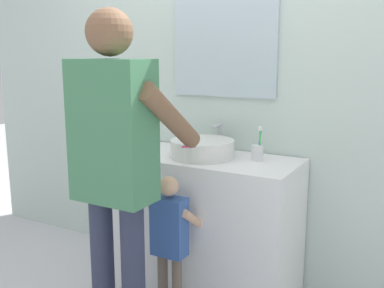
# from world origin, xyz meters

# --- Properties ---
(back_wall) EXTENTS (4.40, 0.10, 2.70)m
(back_wall) POSITION_xyz_m (0.00, 0.62, 1.35)
(back_wall) COLOR silver
(back_wall) RESTS_ON ground
(vanity_cabinet) EXTENTS (1.18, 0.54, 0.88)m
(vanity_cabinet) POSITION_xyz_m (0.00, 0.30, 0.44)
(vanity_cabinet) COLOR white
(vanity_cabinet) RESTS_ON ground
(sink_basin) EXTENTS (0.39, 0.39, 0.11)m
(sink_basin) POSITION_xyz_m (0.00, 0.28, 0.93)
(sink_basin) COLOR silver
(sink_basin) RESTS_ON vanity_cabinet
(faucet) EXTENTS (0.18, 0.14, 0.18)m
(faucet) POSITION_xyz_m (0.00, 0.52, 0.96)
(faucet) COLOR #B7BABF
(faucet) RESTS_ON vanity_cabinet
(toothbrush_cup) EXTENTS (0.07, 0.07, 0.21)m
(toothbrush_cup) POSITION_xyz_m (0.33, 0.36, 0.93)
(toothbrush_cup) COLOR silver
(toothbrush_cup) RESTS_ON vanity_cabinet
(child_toddler) EXTENTS (0.26, 0.26, 0.85)m
(child_toddler) POSITION_xyz_m (0.00, -0.10, 0.51)
(child_toddler) COLOR #6B5B4C
(child_toddler) RESTS_ON ground
(adult_parent) EXTENTS (0.53, 0.56, 1.72)m
(adult_parent) POSITION_xyz_m (-0.11, -0.42, 1.03)
(adult_parent) COLOR #2D334C
(adult_parent) RESTS_ON ground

